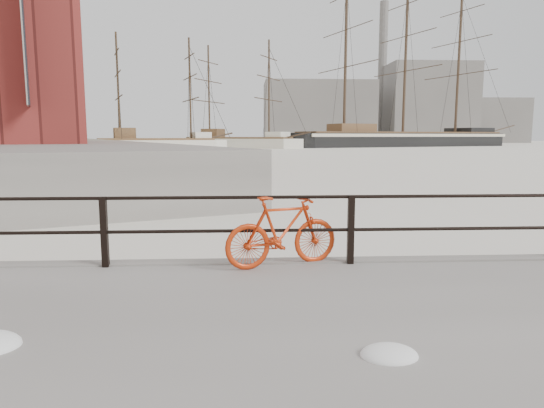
# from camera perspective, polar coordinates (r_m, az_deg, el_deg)

# --- Properties ---
(ground) EXTENTS (400.00, 400.00, 0.00)m
(ground) POSITION_cam_1_polar(r_m,az_deg,el_deg) (7.43, 8.86, -9.23)
(ground) COLOR white
(ground) RESTS_ON ground
(far_quay) EXTENTS (78.44, 148.07, 1.80)m
(far_quay) POSITION_cam_1_polar(r_m,az_deg,el_deg) (87.84, -29.17, 6.17)
(far_quay) COLOR gray
(far_quay) RESTS_ON ground
(guardrail) EXTENTS (28.00, 0.10, 1.00)m
(guardrail) POSITION_cam_1_polar(r_m,az_deg,el_deg) (7.08, 9.25, -3.00)
(guardrail) COLOR black
(guardrail) RESTS_ON promenade
(bicycle) EXTENTS (1.67, 0.78, 1.01)m
(bicycle) POSITION_cam_1_polar(r_m,az_deg,el_deg) (6.84, 1.22, -3.23)
(bicycle) COLOR #BD2F0C
(bicycle) RESTS_ON promenade
(barque_black) EXTENTS (66.48, 42.40, 35.58)m
(barque_black) POSITION_cam_1_polar(r_m,az_deg,el_deg) (105.24, 15.08, 6.55)
(barque_black) COLOR black
(barque_black) RESTS_ON ground
(schooner_mid) EXTENTS (29.01, 22.35, 19.46)m
(schooner_mid) POSITION_cam_1_polar(r_m,az_deg,el_deg) (88.82, -3.94, 6.59)
(schooner_mid) COLOR beige
(schooner_mid) RESTS_ON ground
(schooner_left) EXTENTS (25.31, 17.64, 17.69)m
(schooner_left) POSITION_cam_1_polar(r_m,az_deg,el_deg) (75.55, -13.37, 6.14)
(schooner_left) COLOR silver
(schooner_left) RESTS_ON ground
(apartment_brick) EXTENTS (27.87, 22.90, 21.20)m
(apartment_brick) POSITION_cam_1_polar(r_m,az_deg,el_deg) (123.31, -29.35, 11.76)
(apartment_brick) COLOR maroon
(apartment_brick) RESTS_ON far_quay
(industrial_west) EXTENTS (32.00, 18.00, 18.00)m
(industrial_west) POSITION_cam_1_polar(r_m,az_deg,el_deg) (148.66, 5.42, 10.61)
(industrial_west) COLOR gray
(industrial_west) RESTS_ON ground
(industrial_mid) EXTENTS (26.00, 20.00, 24.00)m
(industrial_mid) POSITION_cam_1_polar(r_m,az_deg,el_deg) (162.40, 17.72, 11.11)
(industrial_mid) COLOR gray
(industrial_mid) RESTS_ON ground
(industrial_east) EXTENTS (20.00, 16.00, 14.00)m
(industrial_east) POSITION_cam_1_polar(r_m,az_deg,el_deg) (175.99, 24.18, 8.89)
(industrial_east) COLOR gray
(industrial_east) RESTS_ON ground
(smokestack) EXTENTS (2.80, 2.80, 44.00)m
(smokestack) POSITION_cam_1_polar(r_m,az_deg,el_deg) (164.06, 12.84, 14.76)
(smokestack) COLOR gray
(smokestack) RESTS_ON ground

